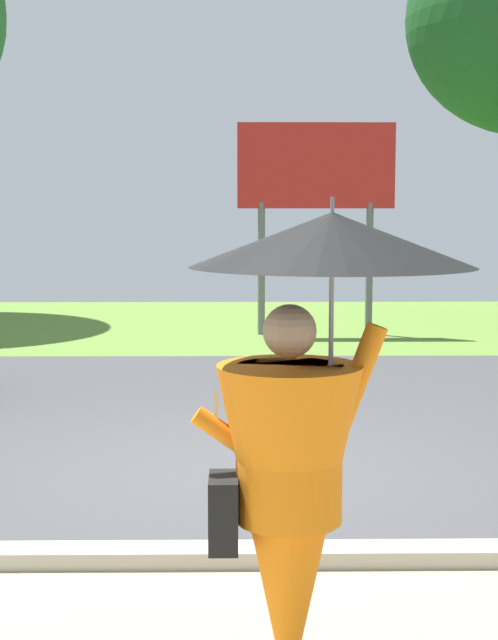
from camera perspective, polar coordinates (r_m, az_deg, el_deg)
The scene contains 3 objects.
ground_plane at distance 10.57m, azimuth -0.72°, elevation -4.97°, with size 40.00×22.00×0.20m.
monk_pedestrian at distance 3.92m, azimuth 3.20°, elevation -6.78°, with size 1.16×1.16×2.13m.
roadside_billboard at distance 15.84m, azimuth 4.06°, elevation 8.32°, with size 2.60×0.12×3.50m.
Camera 1 is at (-0.00, -7.41, 2.08)m, focal length 53.30 mm.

